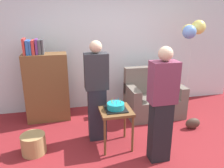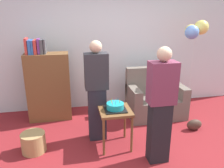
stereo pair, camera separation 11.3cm
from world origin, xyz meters
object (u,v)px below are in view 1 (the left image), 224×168
object	(u,v)px
bookshelf	(47,86)
balloon_bunch	(193,30)
wicker_basket	(34,144)
birthday_cake	(116,107)
person_blowing_candles	(97,91)
side_table	(116,115)
handbag	(193,123)
couch	(153,98)
person_holding_cake	(162,106)

from	to	relation	value
bookshelf	balloon_bunch	distance (m)	2.96
bookshelf	wicker_basket	size ratio (longest dim) A/B	4.40
bookshelf	balloon_bunch	bearing A→B (deg)	-6.39
birthday_cake	person_blowing_candles	distance (m)	0.41
bookshelf	balloon_bunch	xyz separation A→B (m)	(2.76, -0.31, 1.01)
birthday_cake	person_blowing_candles	world-z (taller)	person_blowing_candles
side_table	person_blowing_candles	xyz separation A→B (m)	(-0.24, 0.29, 0.31)
handbag	birthday_cake	bearing A→B (deg)	-171.82
bookshelf	birthday_cake	size ratio (longest dim) A/B	4.95
couch	bookshelf	distance (m)	2.12
wicker_basket	birthday_cake	bearing A→B (deg)	-4.05
wicker_basket	handbag	xyz separation A→B (m)	(2.74, 0.13, -0.05)
person_blowing_candles	bookshelf	bearing A→B (deg)	133.46
bookshelf	wicker_basket	xyz separation A→B (m)	(-0.18, -1.10, -0.54)
bookshelf	person_holding_cake	size ratio (longest dim) A/B	0.97
side_table	birthday_cake	distance (m)	0.15
wicker_basket	balloon_bunch	xyz separation A→B (m)	(2.94, 0.79, 1.55)
couch	person_blowing_candles	xyz separation A→B (m)	(-1.26, -0.66, 0.49)
handbag	balloon_bunch	size ratio (longest dim) A/B	0.15
couch	handbag	distance (m)	0.91
handbag	wicker_basket	bearing A→B (deg)	-177.34
balloon_bunch	bookshelf	bearing A→B (deg)	173.61
handbag	balloon_bunch	world-z (taller)	balloon_bunch
person_holding_cake	couch	bearing A→B (deg)	-106.24
bookshelf	side_table	size ratio (longest dim) A/B	2.54
birthday_cake	balloon_bunch	distance (m)	2.18
wicker_basket	handbag	distance (m)	2.74
side_table	wicker_basket	xyz separation A→B (m)	(-1.24, 0.09, -0.38)
bookshelf	balloon_bunch	size ratio (longest dim) A/B	0.84
balloon_bunch	side_table	bearing A→B (deg)	-152.64
couch	side_table	world-z (taller)	couch
birthday_cake	bookshelf	bearing A→B (deg)	131.61
couch	bookshelf	size ratio (longest dim) A/B	0.69
side_table	person_blowing_candles	size ratio (longest dim) A/B	0.38
bookshelf	handbag	bearing A→B (deg)	-20.93
side_table	birthday_cake	bearing A→B (deg)	-33.27
birthday_cake	person_holding_cake	size ratio (longest dim) A/B	0.20
couch	wicker_basket	distance (m)	2.43
bookshelf	person_holding_cake	bearing A→B (deg)	-46.18
person_blowing_candles	wicker_basket	distance (m)	1.23
bookshelf	person_blowing_candles	xyz separation A→B (m)	(0.82, -0.90, 0.15)
birthday_cake	side_table	bearing A→B (deg)	146.73
side_table	handbag	world-z (taller)	side_table
couch	side_table	bearing A→B (deg)	-137.09
person_holding_cake	balloon_bunch	xyz separation A→B (m)	(1.18, 1.34, 0.87)
person_holding_cake	handbag	distance (m)	1.39
side_table	wicker_basket	distance (m)	1.30
side_table	handbag	distance (m)	1.57
wicker_basket	balloon_bunch	world-z (taller)	balloon_bunch
couch	balloon_bunch	xyz separation A→B (m)	(0.68, -0.07, 1.36)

